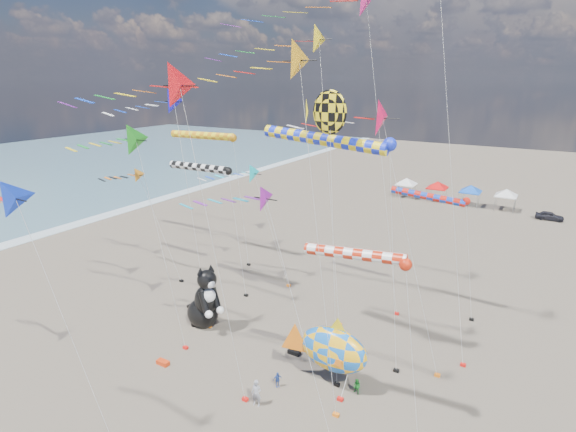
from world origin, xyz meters
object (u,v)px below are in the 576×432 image
(cat_inflatable, at_px, (204,295))
(child_blue, at_px, (277,380))
(parked_car, at_px, (550,216))
(person_adult, at_px, (256,393))
(child_green, at_px, (357,387))
(fish_inflatable, at_px, (333,349))

(cat_inflatable, xyz_separation_m, child_blue, (8.87, -3.40, -2.18))
(cat_inflatable, bearing_deg, parked_car, 83.25)
(person_adult, distance_m, child_blue, 2.13)
(child_blue, height_order, parked_car, parked_car)
(cat_inflatable, relative_size, child_green, 5.26)
(cat_inflatable, height_order, parked_car, cat_inflatable)
(fish_inflatable, height_order, parked_car, fish_inflatable)
(cat_inflatable, relative_size, person_adult, 3.14)
(person_adult, bearing_deg, child_green, 28.86)
(cat_inflatable, bearing_deg, child_green, 13.43)
(person_adult, relative_size, parked_car, 0.49)
(child_blue, bearing_deg, parked_car, 19.34)
(child_blue, bearing_deg, cat_inflatable, 103.95)
(fish_inflatable, relative_size, parked_car, 1.70)
(child_blue, xyz_separation_m, parked_car, (13.78, 49.48, 0.08))
(cat_inflatable, bearing_deg, person_adult, -12.86)
(fish_inflatable, relative_size, person_adult, 3.50)
(fish_inflatable, xyz_separation_m, child_blue, (-2.95, -1.86, -2.18))
(person_adult, relative_size, child_blue, 1.65)
(fish_inflatable, distance_m, child_blue, 4.11)
(person_adult, distance_m, child_green, 6.31)
(parked_car, bearing_deg, child_green, 168.20)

